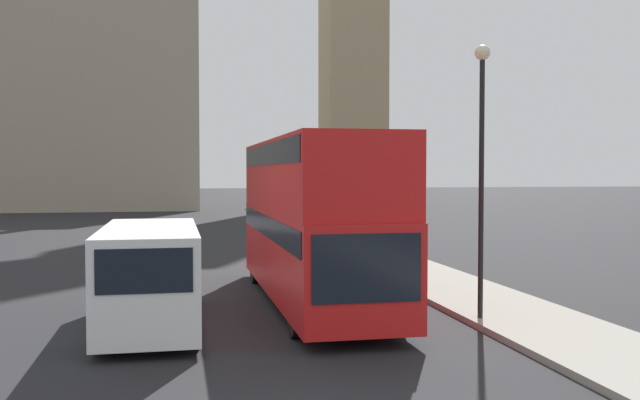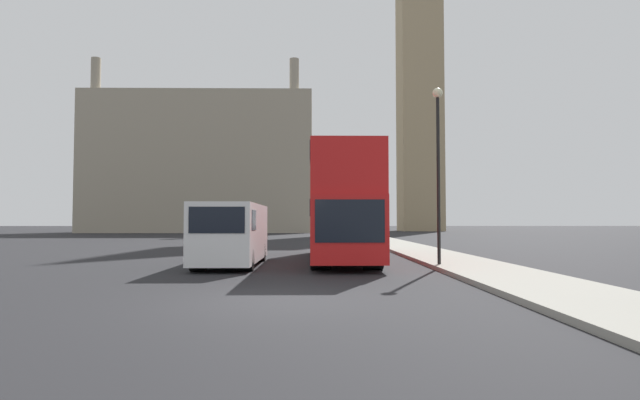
{
  "view_description": "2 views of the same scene",
  "coord_description": "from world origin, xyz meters",
  "views": [
    {
      "loc": [
        -1.67,
        -8.41,
        3.55
      ],
      "look_at": [
        2.57,
        12.32,
        2.72
      ],
      "focal_mm": 40.0,
      "sensor_mm": 36.0,
      "label": 1
    },
    {
      "loc": [
        0.83,
        -10.72,
        1.7
      ],
      "look_at": [
        1.2,
        16.9,
        2.84
      ],
      "focal_mm": 28.0,
      "sensor_mm": 36.0,
      "label": 2
    }
  ],
  "objects": [
    {
      "name": "building_block_distant",
      "position": [
        -15.63,
        62.76,
        10.0
      ],
      "size": [
        32.46,
        10.91,
        24.33
      ],
      "color": "#9E937F",
      "rests_on": "ground_plane"
    },
    {
      "name": "sidewalk_strip",
      "position": [
        6.49,
        0.0,
        0.07
      ],
      "size": [
        2.97,
        120.0,
        0.15
      ],
      "color": "gray",
      "rests_on": "ground_plane"
    },
    {
      "name": "white_van",
      "position": [
        -2.23,
        8.02,
        1.25
      ],
      "size": [
        2.12,
        6.05,
        2.31
      ],
      "color": "white",
      "rests_on": "ground_plane"
    },
    {
      "name": "red_double_decker_bus",
      "position": [
        1.98,
        10.4,
        2.44
      ],
      "size": [
        2.53,
        11.09,
        4.4
      ],
      "color": "red",
      "rests_on": "ground_plane"
    },
    {
      "name": "ground_plane",
      "position": [
        0.0,
        0.0,
        0.0
      ],
      "size": [
        300.0,
        300.0,
        0.0
      ],
      "primitive_type": "plane",
      "color": "black"
    },
    {
      "name": "street_lamp",
      "position": [
        5.32,
        7.04,
        4.26
      ],
      "size": [
        0.36,
        0.36,
        6.34
      ],
      "color": "black",
      "rests_on": "sidewalk_strip"
    },
    {
      "name": "clock_tower",
      "position": [
        18.59,
        71.71,
        33.41
      ],
      "size": [
        7.28,
        7.45,
        65.15
      ],
      "color": "tan",
      "rests_on": "ground_plane"
    }
  ]
}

